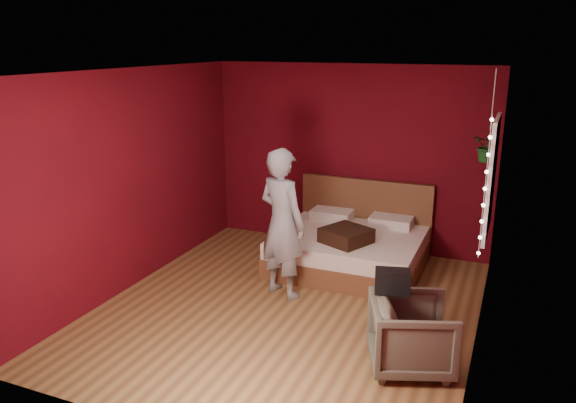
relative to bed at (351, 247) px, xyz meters
The scene contains 10 objects.
floor 1.54m from the bed, 100.90° to the right, with size 4.50×4.50×0.00m, color olive.
room_walls 2.07m from the bed, 100.90° to the right, with size 4.04×4.54×2.62m.
window 2.16m from the bed, 19.43° to the right, with size 0.05×0.97×1.27m.
fairy_lights 2.34m from the bed, 34.05° to the right, with size 0.04×0.04×1.45m.
bed is the anchor object (origin of this frame).
person 1.39m from the bed, 113.35° to the right, with size 0.64×0.42×1.76m, color gray.
armchair 2.45m from the bed, 60.58° to the right, with size 0.71×0.73×0.67m, color #555443.
handbag 2.32m from the bed, 64.28° to the right, with size 0.32×0.16×0.23m, color black.
throw_pillow 0.50m from the bed, 83.40° to the right, with size 0.51×0.51×0.18m, color black.
hanging_plant 2.16m from the bed, ahead, with size 0.42×0.40×1.06m.
Camera 1 is at (2.21, -5.26, 2.90)m, focal length 35.00 mm.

